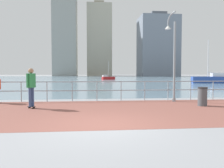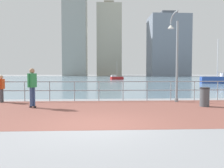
% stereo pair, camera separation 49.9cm
% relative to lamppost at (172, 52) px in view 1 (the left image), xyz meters
% --- Properties ---
extents(ground, '(220.00, 220.00, 0.00)m').
position_rel_lamppost_xyz_m(ground, '(-4.27, 34.46, -2.80)').
color(ground, gray).
extents(brick_paving, '(28.00, 6.58, 0.01)m').
position_rel_lamppost_xyz_m(brick_paving, '(-4.27, -2.84, -2.79)').
color(brick_paving, brown).
rests_on(brick_paving, ground).
extents(harbor_water, '(180.00, 88.00, 0.00)m').
position_rel_lamppost_xyz_m(harbor_water, '(-4.27, 45.45, -2.80)').
color(harbor_water, '#6B899E').
rests_on(harbor_water, ground).
extents(waterfront_railing, '(25.25, 0.06, 1.14)m').
position_rel_lamppost_xyz_m(waterfront_railing, '(-4.27, 0.45, -2.01)').
color(waterfront_railing, '#8C99A3').
rests_on(waterfront_railing, ground).
extents(lamppost, '(0.50, 0.77, 5.06)m').
position_rel_lamppost_xyz_m(lamppost, '(0.00, 0.00, 0.00)').
color(lamppost, gray).
rests_on(lamppost, ground).
extents(skateboarder, '(0.40, 0.53, 1.84)m').
position_rel_lamppost_xyz_m(skateboarder, '(-7.32, -1.91, -1.69)').
color(skateboarder, black).
rests_on(skateboarder, ground).
extents(trash_bin, '(0.46, 0.46, 0.93)m').
position_rel_lamppost_xyz_m(trash_bin, '(0.84, -1.92, -2.33)').
color(trash_bin, '#474C51').
rests_on(trash_bin, ground).
extents(sailboat_gray, '(4.88, 2.26, 6.60)m').
position_rel_lamppost_xyz_m(sailboat_gray, '(13.41, 20.30, -2.17)').
color(sailboat_gray, '#284799').
rests_on(sailboat_gray, ground).
extents(sailboat_blue, '(3.17, 1.95, 4.26)m').
position_rel_lamppost_xyz_m(sailboat_blue, '(-0.60, 39.33, -2.39)').
color(sailboat_blue, '#B21E1E').
rests_on(sailboat_blue, ground).
extents(tower_slate, '(11.83, 13.04, 36.33)m').
position_rel_lamppost_xyz_m(tower_slate, '(-0.36, 99.72, 14.53)').
color(tower_slate, '#B2AD99').
rests_on(tower_slate, ground).
extents(tower_concrete, '(16.74, 12.75, 28.21)m').
position_rel_lamppost_xyz_m(tower_concrete, '(25.41, 86.07, 10.48)').
color(tower_concrete, slate).
rests_on(tower_concrete, ground).
extents(tower_steel, '(10.32, 12.68, 41.16)m').
position_rel_lamppost_xyz_m(tower_steel, '(-15.96, 91.94, 16.95)').
color(tower_steel, '#939993').
rests_on(tower_steel, ground).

